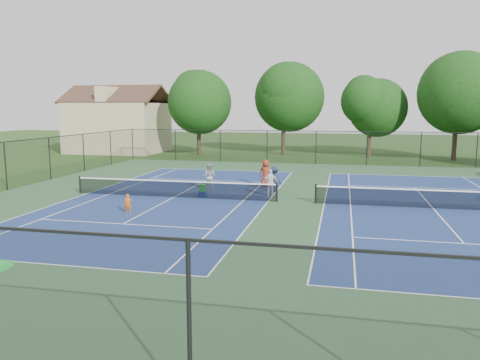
% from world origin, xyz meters
% --- Properties ---
extents(ground, '(140.00, 140.00, 0.00)m').
position_xyz_m(ground, '(0.00, 0.00, 0.00)').
color(ground, '#234716').
rests_on(ground, ground).
extents(court_pad, '(36.00, 36.00, 0.01)m').
position_xyz_m(court_pad, '(0.00, 0.00, 0.00)').
color(court_pad, '#2E5234').
rests_on(court_pad, ground).
extents(tennis_court_left, '(12.00, 23.83, 1.07)m').
position_xyz_m(tennis_court_left, '(-7.00, 0.00, 0.10)').
color(tennis_court_left, navy).
rests_on(tennis_court_left, ground).
extents(tennis_court_right, '(12.00, 23.83, 1.07)m').
position_xyz_m(tennis_court_right, '(7.00, 0.00, 0.10)').
color(tennis_court_right, navy).
rests_on(tennis_court_right, ground).
extents(perimeter_fence, '(36.08, 36.08, 3.02)m').
position_xyz_m(perimeter_fence, '(0.00, 0.00, 1.60)').
color(perimeter_fence, black).
rests_on(perimeter_fence, ground).
extents(tree_back_a, '(6.80, 6.80, 9.15)m').
position_xyz_m(tree_back_a, '(-13.00, 24.00, 6.04)').
color(tree_back_a, '#2D2116').
rests_on(tree_back_a, ground).
extents(tree_back_b, '(7.60, 7.60, 10.03)m').
position_xyz_m(tree_back_b, '(-4.00, 26.00, 6.60)').
color(tree_back_b, '#2D2116').
rests_on(tree_back_b, ground).
extents(tree_back_c, '(6.00, 6.00, 8.40)m').
position_xyz_m(tree_back_c, '(5.00, 25.00, 5.48)').
color(tree_back_c, '#2D2116').
rests_on(tree_back_c, ground).
extents(tree_back_d, '(7.80, 7.80, 10.37)m').
position_xyz_m(tree_back_d, '(13.00, 24.00, 6.82)').
color(tree_back_d, '#2D2116').
rests_on(tree_back_d, ground).
extents(clapboard_house, '(10.80, 8.10, 7.65)m').
position_xyz_m(clapboard_house, '(-23.00, 25.00, 3.09)').
color(clapboard_house, tan).
rests_on(clapboard_house, ground).
extents(child_player, '(0.40, 0.32, 0.97)m').
position_xyz_m(child_player, '(-7.72, -4.38, 0.48)').
color(child_player, '#D3580E').
rests_on(child_player, ground).
extents(instructor, '(0.83, 0.65, 1.69)m').
position_xyz_m(instructor, '(-5.70, 2.80, 0.84)').
color(instructor, '#949497').
rests_on(instructor, ground).
extents(bystander_a, '(1.03, 0.73, 1.62)m').
position_xyz_m(bystander_a, '(-1.62, 1.43, 0.81)').
color(bystander_a, silver).
rests_on(bystander_a, ground).
extents(bystander_b, '(1.16, 0.99, 1.56)m').
position_xyz_m(bystander_b, '(-1.63, 2.97, 0.78)').
color(bystander_b, '#1A233A').
rests_on(bystander_b, ground).
extents(bystander_c, '(0.88, 0.59, 1.77)m').
position_xyz_m(bystander_c, '(-2.45, 4.79, 0.89)').
color(bystander_c, maroon).
rests_on(bystander_c, ground).
extents(ball_crate, '(0.40, 0.32, 0.32)m').
position_xyz_m(ball_crate, '(-5.44, 0.50, 0.16)').
color(ball_crate, navy).
rests_on(ball_crate, ground).
extents(ball_hopper, '(0.35, 0.29, 0.40)m').
position_xyz_m(ball_hopper, '(-5.44, 0.50, 0.51)').
color(ball_hopper, green).
rests_on(ball_hopper, ball_crate).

